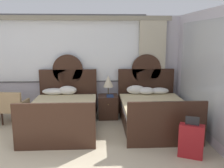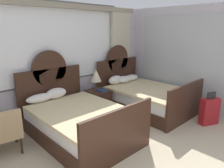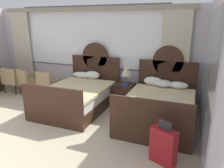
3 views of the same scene
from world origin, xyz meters
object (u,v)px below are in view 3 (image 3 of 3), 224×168
Objects in this scene: suitcase_on_floor at (163,146)px; armchair_by_window_centre at (28,81)px; armchair_by_window_right at (13,79)px; nightstand_between_beds at (125,94)px; bed_near_window at (79,95)px; bed_near_mirror at (159,106)px; book_on_nightstand at (125,85)px; armchair_by_window_left at (48,83)px; table_lamp_on_nightstand at (126,70)px.

armchair_by_window_centre is at bearing 156.90° from suitcase_on_floor.
nightstand_between_beds is at bearing 4.66° from armchair_by_window_right.
bed_near_window is 1.28m from nightstand_between_beds.
bed_near_mirror reaches higher than suitcase_on_floor.
bed_near_mirror reaches higher than armchair_by_window_centre.
book_on_nightstand is 0.31× the size of armchair_by_window_centre.
armchair_by_window_left is at bearing -172.59° from nightstand_between_beds.
bed_near_window is 2.10m from armchair_by_window_centre.
armchair_by_window_right is at bearing -179.97° from armchair_by_window_left.
bed_near_window reaches higher than armchair_by_window_left.
armchair_by_window_centre is (-3.15, -0.30, 0.15)m from nightstand_between_beds.
table_lamp_on_nightstand reaches higher than suitcase_on_floor.
bed_near_window reaches higher than nightstand_between_beds.
bed_near_mirror is 2.72× the size of armchair_by_window_centre.
table_lamp_on_nightstand is at bearing 121.06° from suitcase_on_floor.
suitcase_on_floor is at bearing -32.21° from bed_near_window.
bed_near_window reaches higher than book_on_nightstand.
table_lamp_on_nightstand is at bearing 145.18° from bed_near_mirror.
nightstand_between_beds is 0.79× the size of suitcase_on_floor.
armchair_by_window_right is (-3.78, -0.38, -0.52)m from table_lamp_on_nightstand.
armchair_by_window_left is at bearing -170.89° from table_lamp_on_nightstand.
book_on_nightstand is at bearing 4.84° from armchair_by_window_left.
bed_near_mirror is 3.73× the size of nightstand_between_beds.
nightstand_between_beds is at bearing 5.50° from armchair_by_window_centre.
bed_near_mirror is 1.44m from table_lamp_on_nightstand.
armchair_by_window_centre is (-4.22, 0.37, 0.09)m from bed_near_mirror.
armchair_by_window_right is (-0.62, -0.00, 0.00)m from armchair_by_window_centre.
bed_near_mirror is 3.45m from armchair_by_window_left.
bed_near_mirror reaches higher than book_on_nightstand.
bed_near_mirror is 4.86m from armchair_by_window_right.
bed_near_mirror reaches higher than nightstand_between_beds.
bed_near_window is 2.94m from suitcase_on_floor.
armchair_by_window_left is 1.41m from armchair_by_window_right.
suitcase_on_floor is (5.18, -1.94, -0.14)m from armchair_by_window_right.
book_on_nightstand is at bearing -63.53° from nightstand_between_beds.
armchair_by_window_left is at bearing 163.81° from bed_near_window.
bed_near_mirror is at bearing -6.01° from armchair_by_window_left.
armchair_by_window_right reaches higher than book_on_nightstand.
bed_near_window is 8.68× the size of book_on_nightstand.
bed_near_window is 4.23× the size of table_lamp_on_nightstand.
table_lamp_on_nightstand is at bearing 6.80° from armchair_by_window_centre.
suitcase_on_floor is (4.55, -1.94, -0.14)m from armchair_by_window_centre.
bed_near_window is 2.72× the size of armchair_by_window_right.
suitcase_on_floor is at bearing -20.52° from armchair_by_window_right.
bed_near_mirror is at bearing -34.82° from table_lamp_on_nightstand.
suitcase_on_floor is (2.49, -1.57, -0.04)m from bed_near_window.
armchair_by_window_centre is at bearing 169.75° from bed_near_window.
armchair_by_window_centre reaches higher than suitcase_on_floor.
armchair_by_window_left is at bearing 0.03° from armchair_by_window_right.
nightstand_between_beds is at bearing 7.41° from armchair_by_window_left.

